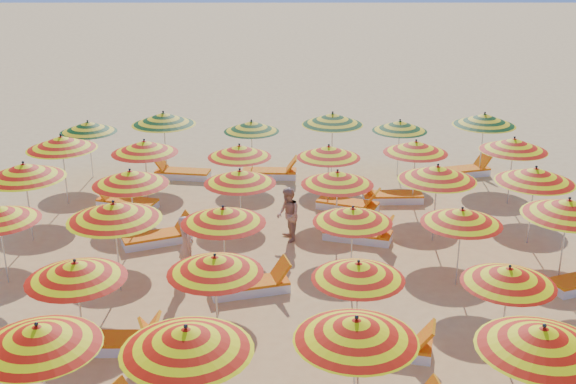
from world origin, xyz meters
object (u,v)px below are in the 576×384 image
object	(u,v)px
umbrella_22	(437,173)
lounger_14	(349,205)
umbrella_20	(240,177)
lounger_5	(117,342)
lounger_17	(271,173)
umbrella_7	(76,271)
beachgoer_b	(288,215)
umbrella_28	(416,147)
umbrella_25	(144,147)
umbrella_10	(509,276)
umbrella_2	(186,339)
lounger_9	(252,286)
umbrella_19	(130,177)
lounger_6	(186,341)
beachgoer_a	(186,245)
umbrella_21	(337,178)
umbrella_8	(215,265)
umbrella_26	(239,151)
umbrella_33	(333,119)
umbrella_35	(484,119)
umbrella_14	(223,215)
umbrella_4	(543,338)
lounger_12	(359,235)
umbrella_23	(535,175)
umbrella_15	(353,215)
lounger_18	(464,171)
lounger_13	(126,202)
lounger_15	(391,197)
umbrella_16	(462,216)
umbrella_30	(88,127)
umbrella_3	(356,330)
umbrella_18	(24,171)
umbrella_34	(400,126)
lounger_11	(159,237)
umbrella_13	(114,211)
lounger_7	(388,345)
umbrella_24	(61,143)
umbrella_31	(164,119)
umbrella_32	(251,126)
umbrella_29	(514,144)

from	to	relation	value
umbrella_22	lounger_14	bearing A→B (deg)	133.39
umbrella_20	lounger_5	distance (m)	5.71
lounger_17	umbrella_7	bearing A→B (deg)	-105.51
beachgoer_b	lounger_14	bearing A→B (deg)	126.66
umbrella_20	umbrella_28	bearing A→B (deg)	27.54
umbrella_25	umbrella_10	bearing A→B (deg)	-43.46
umbrella_2	lounger_9	world-z (taller)	umbrella_2
umbrella_19	beachgoer_b	distance (m)	4.00
lounger_6	umbrella_20	bearing A→B (deg)	-118.03
beachgoer_a	umbrella_21	bearing A→B (deg)	-82.23
umbrella_8	umbrella_26	size ratio (longest dim) A/B	1.11
umbrella_7	umbrella_33	world-z (taller)	umbrella_33
umbrella_35	umbrella_7	bearing A→B (deg)	-134.41
umbrella_19	umbrella_14	bearing A→B (deg)	-43.55
umbrella_4	umbrella_2	bearing A→B (deg)	-179.24
umbrella_19	umbrella_25	bearing A→B (deg)	93.09
umbrella_10	lounger_12	distance (m)	5.75
umbrella_23	lounger_17	world-z (taller)	umbrella_23
umbrella_15	lounger_6	bearing A→B (deg)	-141.27
umbrella_20	lounger_18	xyz separation A→B (m)	(6.82, 4.93, -1.53)
umbrella_26	umbrella_15	bearing A→B (deg)	-59.17
umbrella_7	umbrella_35	xyz separation A→B (m)	(9.96, 10.17, 0.13)
umbrella_4	lounger_9	size ratio (longest dim) A/B	1.14
umbrella_35	lounger_14	world-z (taller)	umbrella_35
lounger_13	umbrella_19	bearing A→B (deg)	123.63
umbrella_33	lounger_15	distance (m)	3.40
umbrella_16	beachgoer_a	distance (m)	6.17
umbrella_15	lounger_18	xyz separation A→B (m)	(4.22, 7.31, -1.48)
umbrella_10	lounger_5	distance (m)	7.37
umbrella_14	umbrella_30	distance (m)	8.84
umbrella_3	umbrella_18	xyz separation A→B (m)	(-7.52, 7.29, 0.06)
umbrella_19	lounger_13	size ratio (longest dim) A/B	1.27
lounger_6	umbrella_22	bearing A→B (deg)	-158.16
umbrella_34	lounger_11	world-z (taller)	umbrella_34
umbrella_23	beachgoer_a	size ratio (longest dim) A/B	1.46
umbrella_13	umbrella_30	bearing A→B (deg)	108.49
umbrella_3	lounger_18	xyz separation A→B (m)	(4.60, 12.31, -1.65)
umbrella_25	lounger_15	size ratio (longest dim) A/B	1.36
lounger_9	lounger_18	bearing A→B (deg)	34.87
umbrella_22	umbrella_8	bearing A→B (deg)	-136.31
umbrella_23	lounger_7	distance (m)	6.69
lounger_18	lounger_11	bearing A→B (deg)	-165.62
umbrella_23	umbrella_28	bearing A→B (deg)	131.84
umbrella_2	umbrella_24	bearing A→B (deg)	115.36
umbrella_31	umbrella_32	bearing A→B (deg)	-0.18
umbrella_21	umbrella_22	world-z (taller)	umbrella_22
umbrella_4	umbrella_7	size ratio (longest dim) A/B	0.92
umbrella_15	umbrella_26	bearing A→B (deg)	120.83
umbrella_29	umbrella_13	bearing A→B (deg)	-152.32
lounger_11	lounger_14	bearing A→B (deg)	1.52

